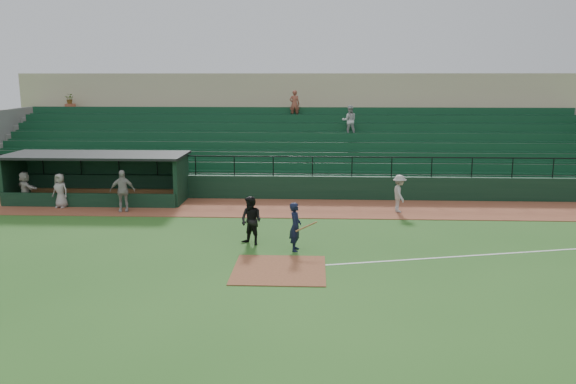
{
  "coord_description": "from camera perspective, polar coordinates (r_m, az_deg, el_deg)",
  "views": [
    {
      "loc": [
        1.14,
        -18.91,
        6.17
      ],
      "look_at": [
        0.0,
        5.0,
        1.4
      ],
      "focal_mm": 36.12,
      "sensor_mm": 36.0,
      "label": 1
    }
  ],
  "objects": [
    {
      "name": "dugout_player_b",
      "position": [
        29.62,
        -21.51,
        0.13
      ],
      "size": [
        0.9,
        0.7,
        1.64
      ],
      "primitive_type": "imported",
      "rotation": [
        0.0,
        0.0,
        -0.25
      ],
      "color": "#9C9792",
      "rests_on": "warning_track"
    },
    {
      "name": "dugout_player_a",
      "position": [
        27.83,
        -16.0,
        0.12
      ],
      "size": [
        1.21,
        0.7,
        1.94
      ],
      "primitive_type": "imported",
      "rotation": [
        0.0,
        0.0,
        0.21
      ],
      "color": "#A19B97",
      "rests_on": "warning_track"
    },
    {
      "name": "runner",
      "position": [
        27.12,
        10.9,
        -0.15
      ],
      "size": [
        0.76,
        1.18,
        1.73
      ],
      "primitive_type": "imported",
      "rotation": [
        0.0,
        0.0,
        1.68
      ],
      "color": "#A09B96",
      "rests_on": "warning_track"
    },
    {
      "name": "ground",
      "position": [
        19.92,
        -0.69,
        -6.77
      ],
      "size": [
        90.0,
        90.0,
        0.0
      ],
      "primitive_type": "plane",
      "color": "#25521A",
      "rests_on": "ground"
    },
    {
      "name": "batter_at_plate",
      "position": [
        20.81,
        0.73,
        -3.44
      ],
      "size": [
        1.02,
        0.7,
        1.77
      ],
      "color": "black",
      "rests_on": "ground"
    },
    {
      "name": "dugout_player_c",
      "position": [
        30.77,
        -24.45,
        0.32
      ],
      "size": [
        1.53,
        1.32,
        1.67
      ],
      "primitive_type": "imported",
      "rotation": [
        0.0,
        0.0,
        2.5
      ],
      "color": "#AAA59F",
      "rests_on": "warning_track"
    },
    {
      "name": "umpire",
      "position": [
        21.59,
        -3.64,
        -2.84
      ],
      "size": [
        1.12,
        1.06,
        1.83
      ],
      "primitive_type": "imported",
      "rotation": [
        0.0,
        0.0,
        -0.56
      ],
      "color": "black",
      "rests_on": "ground"
    },
    {
      "name": "dugout",
      "position": [
        30.86,
        -17.98,
        1.7
      ],
      "size": [
        8.9,
        3.2,
        2.42
      ],
      "color": "black",
      "rests_on": "ground"
    },
    {
      "name": "stadium_structure",
      "position": [
        35.59,
        0.88,
        5.03
      ],
      "size": [
        38.0,
        13.08,
        6.4
      ],
      "color": "black",
      "rests_on": "ground"
    },
    {
      "name": "warning_track",
      "position": [
        27.63,
        0.3,
        -1.6
      ],
      "size": [
        40.0,
        4.0,
        0.03
      ],
      "primitive_type": "cube",
      "color": "brown",
      "rests_on": "ground"
    },
    {
      "name": "foul_line",
      "position": [
        22.12,
        20.78,
        -5.67
      ],
      "size": [
        17.49,
        4.44,
        0.01
      ],
      "primitive_type": "cube",
      "rotation": [
        0.0,
        0.0,
        0.24
      ],
      "color": "white",
      "rests_on": "ground"
    },
    {
      "name": "home_plate_dirt",
      "position": [
        18.97,
        -0.87,
        -7.66
      ],
      "size": [
        3.0,
        3.0,
        0.03
      ],
      "primitive_type": "cube",
      "color": "brown",
      "rests_on": "ground"
    }
  ]
}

